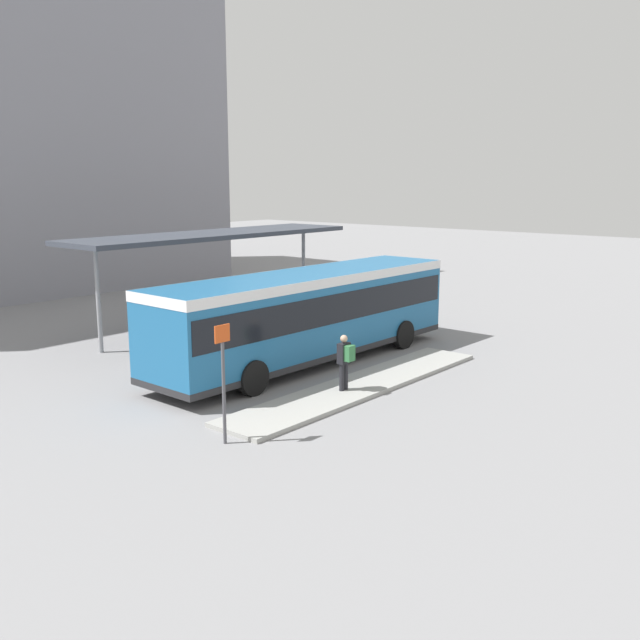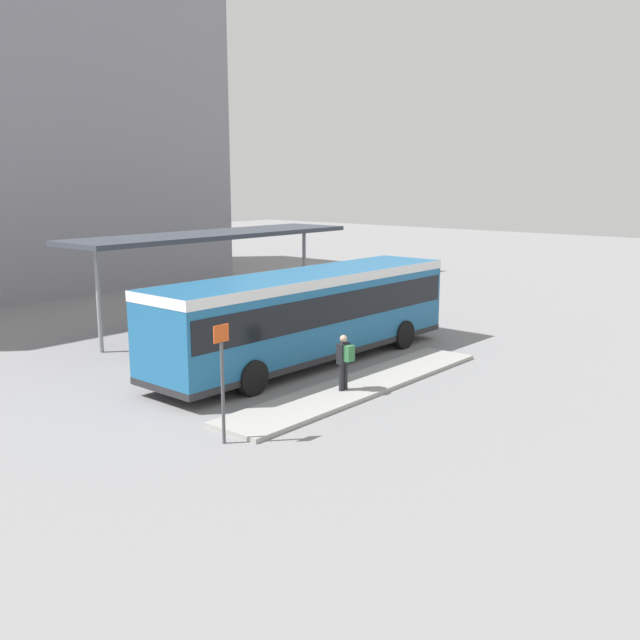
{
  "view_description": "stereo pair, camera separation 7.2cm",
  "coord_description": "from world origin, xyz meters",
  "views": [
    {
      "loc": [
        -17.35,
        -15.04,
        6.01
      ],
      "look_at": [
        0.6,
        0.0,
        1.35
      ],
      "focal_mm": 40.0,
      "sensor_mm": 36.0,
      "label": 1
    },
    {
      "loc": [
        -17.3,
        -15.09,
        6.01
      ],
      "look_at": [
        0.6,
        0.0,
        1.35
      ],
      "focal_mm": 40.0,
      "sensor_mm": 36.0,
      "label": 2
    }
  ],
  "objects": [
    {
      "name": "bicycle_orange",
      "position": [
        7.91,
        4.95,
        0.36
      ],
      "size": [
        0.48,
        1.66,
        0.72
      ],
      "rotation": [
        0.0,
        0.0,
        -1.48
      ],
      "color": "black",
      "rests_on": "ground_plane"
    },
    {
      "name": "bicycle_green",
      "position": [
        8.12,
        2.94,
        0.37
      ],
      "size": [
        0.48,
        1.72,
        0.74
      ],
      "rotation": [
        0.0,
        0.0,
        -1.68
      ],
      "color": "black",
      "rests_on": "ground_plane"
    },
    {
      "name": "platform_sign",
      "position": [
        -6.81,
        -3.35,
        1.56
      ],
      "size": [
        0.44,
        0.08,
        2.8
      ],
      "color": "#4C4C51",
      "rests_on": "ground_plane"
    },
    {
      "name": "potted_planter_near_shelter",
      "position": [
        -0.14,
        3.92,
        0.66
      ],
      "size": [
        0.72,
        0.72,
        1.25
      ],
      "color": "slate",
      "rests_on": "ground_plane"
    },
    {
      "name": "ground_plane",
      "position": [
        0.0,
        0.0,
        0.0
      ],
      "size": [
        120.0,
        120.0,
        0.0
      ],
      "primitive_type": "plane",
      "color": "gray"
    },
    {
      "name": "city_bus",
      "position": [
        0.01,
        -0.0,
        1.77
      ],
      "size": [
        12.13,
        2.87,
        3.0
      ],
      "rotation": [
        0.0,
        0.0,
        -0.01
      ],
      "color": "#1E6093",
      "rests_on": "ground_plane"
    },
    {
      "name": "pedestrian_waiting",
      "position": [
        -2.02,
        -3.11,
        1.04
      ],
      "size": [
        0.39,
        0.41,
        1.6
      ],
      "rotation": [
        0.0,
        0.0,
        1.59
      ],
      "color": "#232328",
      "rests_on": "curb_island"
    },
    {
      "name": "bicycle_white",
      "position": [
        7.92,
        3.61,
        0.37
      ],
      "size": [
        0.48,
        1.72,
        0.74
      ],
      "rotation": [
        0.0,
        0.0,
        -1.65
      ],
      "color": "black",
      "rests_on": "ground_plane"
    },
    {
      "name": "bicycle_red",
      "position": [
        8.13,
        4.28,
        0.35
      ],
      "size": [
        0.48,
        1.59,
        0.69
      ],
      "rotation": [
        0.0,
        0.0,
        1.57
      ],
      "color": "black",
      "rests_on": "ground_plane"
    },
    {
      "name": "station_shelter",
      "position": [
        1.79,
        6.52,
        3.76
      ],
      "size": [
        12.72,
        3.09,
        3.9
      ],
      "color": "#383D47",
      "rests_on": "ground_plane"
    },
    {
      "name": "curb_island",
      "position": [
        -1.21,
        -3.06,
        0.06
      ],
      "size": [
        10.36,
        1.8,
        0.12
      ],
      "color": "#9E9E99",
      "rests_on": "ground_plane"
    }
  ]
}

